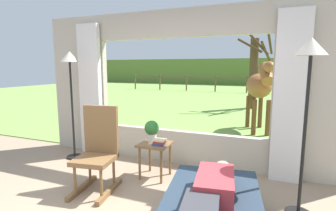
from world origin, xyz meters
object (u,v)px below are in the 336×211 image
at_px(side_table, 155,149).
at_px(book_stack, 159,142).
at_px(potted_plant, 152,130).
at_px(floor_lamp_left, 70,73).
at_px(reclining_person, 210,196).
at_px(horse, 259,87).
at_px(rocking_chair, 98,149).
at_px(pasture_tree, 254,70).
at_px(floor_lamp_right, 309,74).

height_order(side_table, book_stack, book_stack).
xyz_separation_m(potted_plant, floor_lamp_left, (-1.63, 0.16, 0.83)).
relative_size(reclining_person, potted_plant, 4.49).
relative_size(side_table, potted_plant, 1.63).
bearing_deg(book_stack, side_table, 148.18).
relative_size(floor_lamp_left, horse, 1.04).
relative_size(rocking_chair, side_table, 2.15).
bearing_deg(floor_lamp_left, pasture_tree, 69.54).
bearing_deg(floor_lamp_right, rocking_chair, -173.18).
xyz_separation_m(horse, pasture_tree, (-0.37, 3.85, 0.36)).
distance_m(side_table, pasture_tree, 7.34).
relative_size(book_stack, horse, 0.11).
relative_size(reclining_person, pasture_tree, 0.45).
xyz_separation_m(side_table, floor_lamp_left, (-1.71, 0.22, 1.10)).
bearing_deg(floor_lamp_right, side_table, 170.36).
distance_m(rocking_chair, floor_lamp_left, 1.73).
distance_m(potted_plant, pasture_tree, 7.26).
bearing_deg(rocking_chair, floor_lamp_left, 135.58).
relative_size(potted_plant, floor_lamp_left, 0.17).
xyz_separation_m(reclining_person, pasture_tree, (-0.20, 8.45, 0.99)).
height_order(reclining_person, pasture_tree, pasture_tree).
relative_size(floor_lamp_left, floor_lamp_right, 0.99).
distance_m(floor_lamp_left, horse, 4.34).
xyz_separation_m(potted_plant, floor_lamp_right, (1.98, -0.38, 0.85)).
height_order(reclining_person, rocking_chair, rocking_chair).
bearing_deg(side_table, book_stack, -31.82).
bearing_deg(floor_lamp_left, rocking_chair, -35.65).
height_order(side_table, potted_plant, potted_plant).
xyz_separation_m(floor_lamp_left, floor_lamp_right, (3.60, -0.54, 0.02)).
distance_m(potted_plant, floor_lamp_left, 1.83).
distance_m(side_table, potted_plant, 0.29).
bearing_deg(pasture_tree, reclining_person, -88.62).
bearing_deg(book_stack, floor_lamp_left, 171.39).
relative_size(side_table, floor_lamp_left, 0.27).
bearing_deg(horse, reclining_person, 73.67).
distance_m(floor_lamp_left, floor_lamp_right, 3.64).
bearing_deg(pasture_tree, potted_plant, -97.80).
xyz_separation_m(side_table, potted_plant, (-0.08, 0.06, 0.28)).
height_order(side_table, horse, horse).
distance_m(reclining_person, rocking_chair, 1.77).
bearing_deg(floor_lamp_left, book_stack, -8.61).
bearing_deg(potted_plant, side_table, -36.87).
distance_m(reclining_person, pasture_tree, 8.51).
bearing_deg(side_table, pasture_tree, 82.89).
height_order(reclining_person, potted_plant, potted_plant).
bearing_deg(floor_lamp_left, reclining_person, -27.48).
relative_size(reclining_person, horse, 0.79).
bearing_deg(side_table, horse, 69.23).
xyz_separation_m(potted_plant, horse, (1.35, 3.29, 0.45)).
bearing_deg(floor_lamp_right, book_stack, 171.66).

